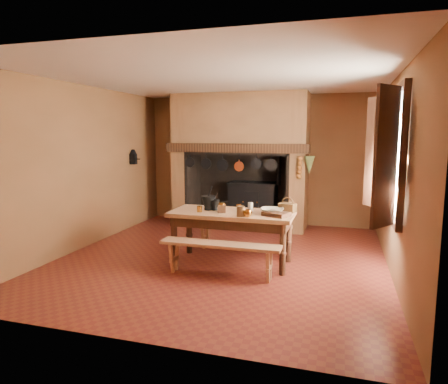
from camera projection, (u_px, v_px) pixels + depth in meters
name	position (u px, v px, depth m)	size (l,w,h in m)	color
floor	(223.00, 258.00, 6.40)	(5.50, 5.50, 0.00)	maroon
ceiling	(223.00, 78.00, 6.00)	(5.50, 5.50, 0.00)	silver
back_wall	(258.00, 160.00, 8.81)	(5.00, 0.02, 2.80)	#8D5D38
wall_left	(85.00, 167.00, 6.91)	(0.02, 5.50, 2.80)	#8D5D38
wall_right	(396.00, 175.00, 5.49)	(0.02, 5.50, 2.80)	#8D5D38
wall_front	(134.00, 197.00, 3.59)	(5.00, 0.02, 2.80)	#8D5D38
chimney_breast	(241.00, 142.00, 8.42)	(2.95, 0.96, 2.80)	#8D5D38
iron_range	(253.00, 203.00, 8.66)	(1.12, 0.55, 1.60)	black
hearth_pans	(206.00, 220.00, 8.79)	(0.51, 0.62, 0.20)	#B6792A
hanging_pans	(232.00, 165.00, 8.02)	(1.92, 0.29, 0.27)	black
onion_string	(300.00, 168.00, 7.63)	(0.12, 0.10, 0.46)	#9C651C
herb_bunch	(309.00, 165.00, 7.57)	(0.20, 0.20, 0.35)	#535C2B
window	(389.00, 155.00, 5.11)	(0.39, 1.75, 1.76)	white
wall_coffee_mill	(133.00, 156.00, 8.34)	(0.23, 0.16, 0.31)	black
work_table	(232.00, 220.00, 6.05)	(1.85, 0.82, 0.80)	tan
bench_front	(220.00, 251.00, 5.51)	(1.69, 0.30, 0.48)	tan
bench_back	(242.00, 231.00, 6.73)	(1.65, 0.29, 0.46)	tan
mortar_large	(208.00, 202.00, 6.15)	(0.22, 0.22, 0.38)	black
mortar_small	(214.00, 204.00, 6.14)	(0.16, 0.16, 0.27)	black
coffee_grinder	(222.00, 208.00, 5.96)	(0.17, 0.15, 0.18)	#331910
brass_mug_a	(200.00, 209.00, 6.01)	(0.08, 0.08, 0.09)	#B6792A
brass_mug_b	(239.00, 207.00, 6.20)	(0.07, 0.07, 0.08)	#B6792A
mixing_bowl	(272.00, 211.00, 5.87)	(0.34, 0.34, 0.08)	beige
stoneware_crock	(241.00, 211.00, 5.67)	(0.12, 0.12, 0.15)	brown
glass_jar	(250.00, 207.00, 6.03)	(0.08, 0.08, 0.14)	beige
wicker_basket	(287.00, 207.00, 6.00)	(0.27, 0.22, 0.23)	#4D2D17
wooden_tray	(276.00, 214.00, 5.71)	(0.35, 0.25, 0.06)	#331910
brass_cup	(248.00, 213.00, 5.64)	(0.13, 0.13, 0.10)	#B6792A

